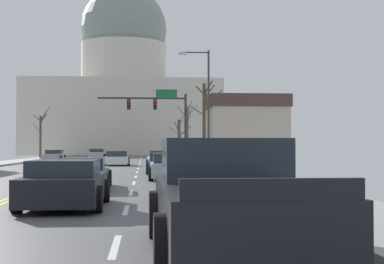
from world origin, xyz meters
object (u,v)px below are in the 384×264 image
at_px(sedan_oncoming_01, 97,154).
at_px(sedan_near_01, 161,160).
at_px(signal_gantry, 160,110).
at_px(sedan_near_04, 83,174).
at_px(bicycle_parked, 198,162).
at_px(sedan_near_00, 117,158).
at_px(sedan_near_05, 65,185).
at_px(sedan_oncoming_00, 54,156).
at_px(pickup_truck_near_06, 229,202).
at_px(sedan_near_02, 164,164).
at_px(sedan_near_03, 171,167).
at_px(street_lamp_right, 205,98).
at_px(pedestrian_00, 207,152).

bearing_deg(sedan_oncoming_01, sedan_near_01, -77.52).
bearing_deg(signal_gantry, sedan_near_04, -96.84).
bearing_deg(sedan_oncoming_01, bicycle_parked, -73.37).
distance_m(sedan_near_00, sedan_near_05, 32.97).
distance_m(sedan_near_00, sedan_oncoming_00, 14.23).
bearing_deg(signal_gantry, pickup_truck_near_06, -90.23).
height_order(signal_gantry, sedan_near_02, signal_gantry).
bearing_deg(sedan_near_00, sedan_near_02, -76.86).
height_order(signal_gantry, sedan_near_04, signal_gantry).
relative_size(sedan_oncoming_00, sedan_oncoming_01, 0.99).
relative_size(sedan_near_03, sedan_near_05, 0.99).
xyz_separation_m(sedan_oncoming_00, sedan_oncoming_01, (3.37, 12.14, 0.03)).
xyz_separation_m(sedan_near_01, sedan_near_02, (-0.04, -7.24, -0.04)).
relative_size(street_lamp_right, sedan_near_05, 1.83).
bearing_deg(sedan_near_05, pickup_truck_near_06, -63.81).
relative_size(sedan_near_02, sedan_oncoming_00, 1.01).
distance_m(signal_gantry, pickup_truck_near_06, 43.70).
bearing_deg(sedan_oncoming_01, sedan_near_02, -79.84).
distance_m(pickup_truck_near_06, sedan_oncoming_01, 64.50).
xyz_separation_m(sedan_near_02, pickup_truck_near_06, (0.11, -25.07, 0.20)).
relative_size(sedan_near_04, sedan_oncoming_01, 1.02).
relative_size(sedan_near_00, sedan_near_05, 1.00).
xyz_separation_m(sedan_near_05, sedan_oncoming_01, (-3.87, 57.52, 0.02)).
xyz_separation_m(sedan_near_03, pickup_truck_near_06, (-0.00, -18.89, 0.18)).
height_order(sedan_near_03, pickup_truck_near_06, pickup_truck_near_06).
xyz_separation_m(sedan_near_02, sedan_near_05, (-3.13, -18.48, 0.03)).
bearing_deg(pedestrian_00, sedan_oncoming_01, 114.05).
xyz_separation_m(sedan_near_01, sedan_oncoming_00, (-10.41, 19.66, -0.03)).
height_order(sedan_oncoming_00, sedan_oncoming_01, sedan_oncoming_01).
xyz_separation_m(sedan_near_03, sedan_near_05, (-3.24, -12.30, 0.01)).
bearing_deg(pedestrian_00, sedan_near_02, -105.60).
relative_size(sedan_near_00, bicycle_parked, 2.40).
xyz_separation_m(sedan_near_02, sedan_oncoming_00, (-10.37, 26.89, 0.01)).
bearing_deg(signal_gantry, bicycle_parked, -78.69).
bearing_deg(sedan_near_03, sedan_near_04, -121.01).
xyz_separation_m(sedan_near_02, bicycle_parked, (2.58, 6.99, -0.07)).
bearing_deg(pickup_truck_near_06, sedan_oncoming_00, 101.40).
xyz_separation_m(signal_gantry, sedan_oncoming_00, (-10.65, 8.45, -4.19)).
relative_size(sedan_near_02, sedan_near_05, 1.08).
bearing_deg(bicycle_parked, signal_gantry, 101.31).
distance_m(sedan_near_04, pedestrian_00, 27.35).
distance_m(street_lamp_right, sedan_oncoming_00, 25.87).
distance_m(signal_gantry, sedan_oncoming_01, 22.24).
distance_m(sedan_near_02, pedestrian_00, 14.93).
xyz_separation_m(sedan_oncoming_01, pedestrian_00, (11.01, -24.67, 0.51)).
bearing_deg(pickup_truck_near_06, signal_gantry, 89.77).
bearing_deg(street_lamp_right, sedan_oncoming_01, 106.19).
height_order(sedan_near_02, sedan_near_03, sedan_near_03).
bearing_deg(signal_gantry, sedan_oncoming_00, 141.57).
height_order(sedan_near_01, sedan_oncoming_01, same).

